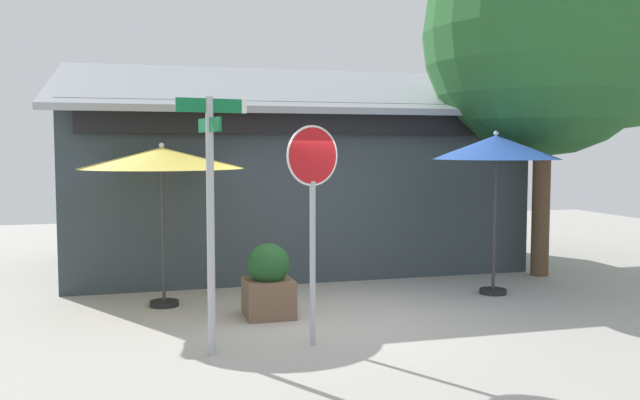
{
  "coord_description": "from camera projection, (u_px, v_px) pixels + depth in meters",
  "views": [
    {
      "loc": [
        -2.71,
        -9.08,
        2.42
      ],
      "look_at": [
        0.12,
        1.2,
        1.6
      ],
      "focal_mm": 38.56,
      "sensor_mm": 36.0,
      "label": 1
    }
  ],
  "objects": [
    {
      "name": "stop_sign",
      "position": [
        313.0,
        194.0,
        8.3
      ],
      "size": [
        0.7,
        0.25,
        2.69
      ],
      "color": "#A8AAB2",
      "rests_on": "ground"
    },
    {
      "name": "patio_umbrella_mustard_left",
      "position": [
        162.0,
        159.0,
        10.31
      ],
      "size": [
        2.48,
        2.48,
        2.49
      ],
      "color": "black",
      "rests_on": "ground"
    },
    {
      "name": "sidewalk_planter",
      "position": [
        269.0,
        283.0,
        9.79
      ],
      "size": [
        0.68,
        0.68,
        1.06
      ],
      "color": "brown",
      "rests_on": "ground"
    },
    {
      "name": "street_sign_post",
      "position": [
        211.0,
        201.0,
        7.87
      ],
      "size": [
        0.82,
        0.76,
        2.99
      ],
      "color": "#A8AAB2",
      "rests_on": "ground"
    },
    {
      "name": "patio_umbrella_royal_blue_center",
      "position": [
        496.0,
        149.0,
        11.18
      ],
      "size": [
        2.07,
        2.07,
        2.69
      ],
      "color": "black",
      "rests_on": "ground"
    },
    {
      "name": "ground_plane",
      "position": [
        335.0,
        323.0,
        9.64
      ],
      "size": [
        28.0,
        28.0,
        0.1
      ],
      "primitive_type": "cube",
      "color": "#ADA8A0"
    },
    {
      "name": "shade_tree",
      "position": [
        557.0,
        38.0,
        12.64
      ],
      "size": [
        4.81,
        4.53,
        6.78
      ],
      "color": "brown",
      "rests_on": "ground"
    },
    {
      "name": "cafe_building",
      "position": [
        287.0,
        182.0,
        14.23
      ],
      "size": [
        9.06,
        5.01,
        4.29
      ],
      "color": "#333D42",
      "rests_on": "ground"
    }
  ]
}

